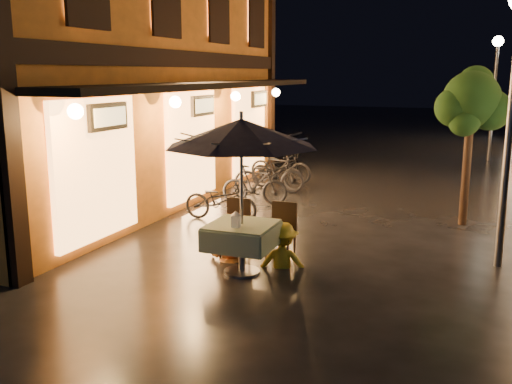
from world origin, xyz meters
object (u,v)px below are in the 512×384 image
at_px(cafe_table, 242,236).
at_px(bicycle_0, 221,201).
at_px(person_orange, 229,215).
at_px(person_yellow, 282,224).
at_px(table_lantern, 236,218).
at_px(patio_umbrella, 241,133).

xyz_separation_m(cafe_table, bicycle_0, (-1.62, 2.77, -0.17)).
bearing_deg(person_orange, bicycle_0, -64.63).
relative_size(cafe_table, person_yellow, 0.72).
distance_m(table_lantern, person_yellow, 0.92).
relative_size(cafe_table, patio_umbrella, 0.40).
xyz_separation_m(table_lantern, person_orange, (-0.47, 0.80, -0.19)).
distance_m(patio_umbrella, person_orange, 1.60).
distance_m(patio_umbrella, table_lantern, 1.25).
bearing_deg(patio_umbrella, table_lantern, -90.00).
relative_size(patio_umbrella, person_orange, 1.68).
relative_size(patio_umbrella, table_lantern, 9.84).
bearing_deg(table_lantern, bicycle_0, 118.43).
height_order(cafe_table, person_orange, person_orange).
relative_size(person_yellow, bicycle_0, 0.86).
distance_m(cafe_table, patio_umbrella, 1.56).
bearing_deg(person_orange, table_lantern, 117.87).
relative_size(cafe_table, bicycle_0, 0.62).
relative_size(table_lantern, person_yellow, 0.18).
height_order(person_orange, bicycle_0, person_orange).
bearing_deg(person_yellow, person_orange, -21.09).
bearing_deg(bicycle_0, cafe_table, -150.12).
distance_m(person_orange, bicycle_0, 2.50).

